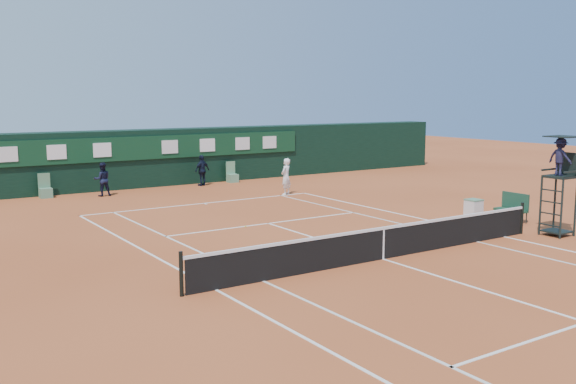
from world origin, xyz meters
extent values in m
plane|color=#BC582C|center=(0.00, 0.00, 0.00)|extent=(90.00, 90.00, 0.00)
cube|color=white|center=(0.00, 11.88, 0.01)|extent=(11.05, 0.08, 0.01)
cube|color=white|center=(5.49, 0.00, 0.01)|extent=(0.08, 23.85, 0.01)
cube|color=white|center=(-5.49, 0.00, 0.01)|extent=(0.08, 23.85, 0.01)
cube|color=silver|center=(4.12, 0.00, 0.01)|extent=(0.08, 23.85, 0.01)
cube|color=silver|center=(-4.12, 0.00, 0.01)|extent=(0.08, 23.85, 0.01)
cube|color=white|center=(0.00, 6.40, 0.01)|extent=(8.31, 0.08, 0.01)
cube|color=white|center=(0.00, 0.00, 0.01)|extent=(0.08, 12.88, 0.01)
cube|color=silver|center=(0.00, 11.73, 0.01)|extent=(0.08, 0.30, 0.01)
cube|color=black|center=(0.00, 0.00, 0.45)|extent=(12.60, 0.04, 0.90)
cube|color=white|center=(0.00, 0.00, 0.93)|extent=(12.80, 0.06, 0.08)
cube|color=white|center=(0.00, 0.00, 0.46)|extent=(0.06, 0.05, 0.92)
cylinder|color=black|center=(6.40, 0.00, 0.55)|extent=(0.10, 0.10, 1.10)
cylinder|color=black|center=(-6.40, 0.00, 0.55)|extent=(0.10, 0.10, 1.10)
cube|color=black|center=(0.00, 18.75, 1.50)|extent=(40.00, 1.50, 3.00)
cube|color=#0F371E|center=(0.00, 17.94, 2.10)|extent=(18.00, 0.10, 1.20)
cube|color=silver|center=(-7.00, 17.87, 2.10)|extent=(0.90, 0.04, 0.70)
cube|color=white|center=(-4.80, 17.87, 2.10)|extent=(0.90, 0.04, 0.70)
cube|color=white|center=(-2.60, 17.87, 2.10)|extent=(0.90, 0.04, 0.70)
cube|color=silver|center=(1.00, 17.87, 2.10)|extent=(0.90, 0.04, 0.70)
cube|color=white|center=(3.20, 17.87, 2.10)|extent=(0.90, 0.04, 0.70)
cube|color=silver|center=(5.40, 17.87, 2.10)|extent=(0.90, 0.04, 0.70)
cube|color=silver|center=(7.20, 17.87, 2.10)|extent=(0.90, 0.04, 0.70)
cube|color=#588766|center=(-5.50, 17.45, 0.23)|extent=(0.55, 0.50, 0.46)
cube|color=#537F5B|center=(-5.50, 17.67, 0.80)|extent=(0.55, 0.06, 0.70)
cube|color=#5E8F6D|center=(4.50, 17.45, 0.23)|extent=(0.55, 0.50, 0.46)
cube|color=#5F9169|center=(4.50, 17.67, 0.80)|extent=(0.55, 0.06, 0.70)
cylinder|color=black|center=(6.77, -1.25, 1.00)|extent=(0.07, 0.07, 2.00)
cylinder|color=black|center=(6.77, -0.45, 1.00)|extent=(0.07, 0.07, 2.00)
cylinder|color=black|center=(7.57, -1.25, 1.00)|extent=(0.07, 0.07, 2.00)
cylinder|color=black|center=(7.57, -0.45, 1.00)|extent=(0.07, 0.07, 2.00)
cube|color=black|center=(7.17, -0.85, 2.04)|extent=(0.85, 0.85, 0.08)
cube|color=black|center=(7.57, -0.85, 2.45)|extent=(0.06, 0.85, 0.80)
cube|color=black|center=(7.17, -1.27, 2.25)|extent=(0.85, 0.05, 0.06)
cube|color=black|center=(7.17, -0.43, 2.25)|extent=(0.85, 0.05, 0.06)
cylinder|color=black|center=(7.57, -0.45, 2.90)|extent=(0.04, 0.04, 1.00)
cube|color=black|center=(7.22, -0.85, 3.40)|extent=(0.95, 0.95, 0.04)
cube|color=black|center=(7.17, -0.85, 0.15)|extent=(0.80, 0.80, 0.05)
cube|color=black|center=(6.77, -0.85, 0.40)|extent=(0.04, 0.80, 0.04)
cube|color=black|center=(6.77, -0.85, 0.80)|extent=(0.04, 0.80, 0.04)
cube|color=black|center=(6.77, -0.85, 1.20)|extent=(0.04, 0.80, 0.04)
cube|color=black|center=(6.77, -0.85, 1.60)|extent=(0.04, 0.80, 0.04)
imported|color=#191831|center=(7.12, -0.85, 2.72)|extent=(0.47, 0.82, 1.28)
cube|color=#183D26|center=(7.88, 1.59, 0.45)|extent=(0.55, 1.20, 0.08)
cube|color=#1A422E|center=(8.13, 1.59, 0.80)|extent=(0.06, 1.20, 0.60)
cylinder|color=black|center=(7.66, 1.04, 0.20)|extent=(0.04, 0.04, 0.41)
cylinder|color=black|center=(8.10, 1.04, 0.20)|extent=(0.04, 0.04, 0.41)
cylinder|color=black|center=(7.66, 2.14, 0.20)|extent=(0.04, 0.04, 0.41)
cylinder|color=black|center=(8.10, 2.14, 0.20)|extent=(0.04, 0.04, 0.41)
cube|color=black|center=(7.42, 1.49, 0.16)|extent=(0.60, 0.90, 0.31)
cube|color=silver|center=(7.83, 3.33, 0.30)|extent=(0.55, 0.55, 0.60)
cube|color=#588766|center=(7.83, 3.33, 0.62)|extent=(0.57, 0.57, 0.05)
sphere|color=#C7E034|center=(-1.06, 6.27, 0.03)|extent=(0.06, 0.06, 0.06)
imported|color=white|center=(4.50, 12.04, 0.88)|extent=(0.77, 0.68, 1.77)
imported|color=black|center=(-3.09, 16.49, 0.81)|extent=(0.85, 0.70, 1.62)
imported|color=black|center=(2.49, 17.13, 0.83)|extent=(1.05, 0.70, 1.65)
camera|label=1|loc=(-12.45, -13.75, 4.74)|focal=40.00mm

